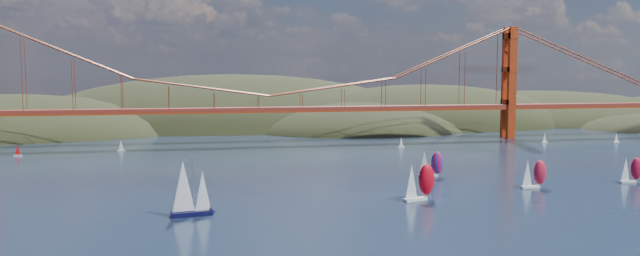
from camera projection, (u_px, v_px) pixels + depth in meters
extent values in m
ellipsoid|color=black|center=(233.00, 148.00, 405.91)|extent=(300.00, 180.00, 96.00)
ellipsoid|color=black|center=(424.00, 144.00, 399.89)|extent=(220.00, 140.00, 76.00)
ellipsoid|color=black|center=(361.00, 143.00, 360.32)|extent=(140.00, 110.00, 48.00)
ellipsoid|color=black|center=(535.00, 133.00, 436.84)|extent=(260.00, 160.00, 60.00)
cube|color=maroon|center=(269.00, 109.00, 287.67)|extent=(440.00, 7.00, 1.60)
cube|color=#9C2F11|center=(269.00, 111.00, 287.79)|extent=(440.00, 7.00, 0.80)
cube|color=#9C2F11|center=(509.00, 83.00, 310.19)|extent=(4.00, 8.50, 55.00)
cube|color=black|center=(191.00, 214.00, 145.80)|extent=(9.61, 4.08, 1.12)
cylinder|color=#99999E|center=(193.00, 183.00, 145.28)|extent=(0.14, 0.14, 13.45)
cone|color=white|center=(183.00, 186.00, 144.59)|extent=(5.99, 5.99, 11.83)
cone|color=white|center=(203.00, 191.00, 146.29)|extent=(4.28, 4.28, 9.41)
cube|color=white|center=(415.00, 199.00, 162.66)|extent=(6.90, 3.75, 0.80)
cylinder|color=#99999E|center=(416.00, 179.00, 162.32)|extent=(0.10, 0.10, 9.96)
cone|color=white|center=(412.00, 181.00, 161.63)|extent=(4.66, 4.66, 8.77)
ellipsoid|color=#BD0514|center=(427.00, 180.00, 163.95)|extent=(5.31, 4.17, 8.37)
cube|color=white|center=(530.00, 187.00, 179.99)|extent=(5.72, 1.95, 0.68)
cylinder|color=#99999E|center=(531.00, 171.00, 179.64)|extent=(0.08, 0.08, 8.44)
cone|color=white|center=(527.00, 173.00, 179.34)|extent=(3.36, 3.36, 7.43)
ellipsoid|color=#B61731|center=(540.00, 172.00, 180.41)|extent=(4.10, 2.74, 7.09)
cube|color=silver|center=(628.00, 182.00, 188.35)|extent=(5.44, 1.81, 0.64)
cylinder|color=#99999E|center=(629.00, 168.00, 188.01)|extent=(0.08, 0.08, 8.03)
cone|color=white|center=(626.00, 169.00, 187.74)|extent=(3.17, 3.17, 7.07)
ellipsoid|color=#A60B2A|center=(636.00, 169.00, 188.73)|extent=(3.88, 2.57, 6.75)
cube|color=silver|center=(427.00, 176.00, 198.78)|extent=(5.88, 2.30, 0.69)
cylinder|color=#99999E|center=(428.00, 161.00, 198.37)|extent=(0.09, 0.09, 8.59)
cone|color=white|center=(424.00, 163.00, 198.31)|extent=(3.58, 3.58, 7.56)
ellipsoid|color=red|center=(437.00, 163.00, 198.62)|extent=(4.29, 2.99, 7.21)
cube|color=silver|center=(18.00, 156.00, 246.16)|extent=(3.00, 1.00, 0.50)
cone|color=red|center=(18.00, 150.00, 245.94)|extent=(2.00, 2.00, 4.20)
cube|color=silver|center=(121.00, 151.00, 261.21)|extent=(3.00, 1.00, 0.50)
cone|color=white|center=(121.00, 145.00, 260.99)|extent=(2.00, 2.00, 4.20)
cube|color=silver|center=(545.00, 142.00, 290.57)|extent=(3.00, 1.00, 0.50)
cone|color=white|center=(545.00, 137.00, 290.35)|extent=(2.00, 2.00, 4.20)
cube|color=silver|center=(616.00, 142.00, 290.92)|extent=(3.00, 1.00, 0.50)
cone|color=white|center=(616.00, 137.00, 290.70)|extent=(2.00, 2.00, 4.20)
cube|color=silver|center=(401.00, 147.00, 271.89)|extent=(3.00, 1.00, 0.50)
cone|color=white|center=(401.00, 142.00, 271.66)|extent=(2.00, 2.00, 4.20)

